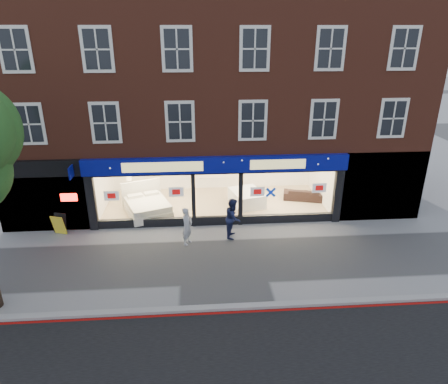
{
  "coord_description": "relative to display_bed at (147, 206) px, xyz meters",
  "views": [
    {
      "loc": [
        -0.9,
        -13.27,
        8.35
      ],
      "look_at": [
        0.27,
        2.5,
        1.83
      ],
      "focal_mm": 32.0,
      "sensor_mm": 36.0,
      "label": 1
    }
  ],
  "objects": [
    {
      "name": "display_bed",
      "position": [
        0.0,
        0.0,
        0.0
      ],
      "size": [
        2.61,
        2.84,
        1.31
      ],
      "rotation": [
        0.0,
        0.0,
        0.37
      ],
      "color": "silver",
      "rests_on": "showroom_floor"
    },
    {
      "name": "kerb_stone",
      "position": [
        3.28,
        -7.23,
        -0.41
      ],
      "size": [
        60.0,
        0.25,
        0.12
      ],
      "primitive_type": "cube",
      "color": "gray",
      "rests_on": "ground"
    },
    {
      "name": "building",
      "position": [
        3.27,
        2.61,
        6.21
      ],
      "size": [
        19.0,
        8.26,
        10.3
      ],
      "color": "brown",
      "rests_on": "ground"
    },
    {
      "name": "mattress_stack",
      "position": [
        4.88,
        0.68,
        -0.02
      ],
      "size": [
        1.81,
        2.07,
        0.7
      ],
      "rotation": [
        0.0,
        0.0,
        0.26
      ],
      "color": "white",
      "rests_on": "showroom_floor"
    },
    {
      "name": "pedestrian_blue",
      "position": [
        3.9,
        -2.42,
        0.41
      ],
      "size": [
        0.83,
        0.97,
        1.75
      ],
      "primitive_type": "imported",
      "rotation": [
        0.0,
        0.0,
        1.35
      ],
      "color": "#171D41",
      "rests_on": "ground"
    },
    {
      "name": "showroom_floor",
      "position": [
        3.28,
        0.92,
        -0.42
      ],
      "size": [
        11.0,
        4.5,
        0.1
      ],
      "primitive_type": "cube",
      "color": "tan",
      "rests_on": "ground"
    },
    {
      "name": "pedestrian_grey",
      "position": [
        1.95,
        -2.9,
        0.34
      ],
      "size": [
        0.62,
        0.7,
        1.61
      ],
      "primitive_type": "imported",
      "rotation": [
        0.0,
        0.0,
        1.06
      ],
      "color": "#ADAFB5",
      "rests_on": "ground"
    },
    {
      "name": "kerb_line",
      "position": [
        3.28,
        -7.43,
        -0.46
      ],
      "size": [
        60.0,
        0.1,
        0.01
      ],
      "primitive_type": "cube",
      "color": "#8C0A07",
      "rests_on": "ground"
    },
    {
      "name": "ground",
      "position": [
        3.28,
        -4.33,
        -0.47
      ],
      "size": [
        120.0,
        120.0,
        0.0
      ],
      "primitive_type": "plane",
      "color": "gray",
      "rests_on": "ground"
    },
    {
      "name": "sofa",
      "position": [
        7.88,
        1.07,
        -0.07
      ],
      "size": [
        2.15,
        1.27,
        0.59
      ],
      "primitive_type": "imported",
      "rotation": [
        0.0,
        0.0,
        2.89
      ],
      "color": "black",
      "rests_on": "showroom_floor"
    },
    {
      "name": "bedside_table",
      "position": [
        -1.12,
        2.17,
        -0.09
      ],
      "size": [
        0.58,
        0.58,
        0.55
      ],
      "primitive_type": "cube",
      "rotation": [
        0.0,
        0.0,
        0.37
      ],
      "color": "brown",
      "rests_on": "showroom_floor"
    },
    {
      "name": "a_board",
      "position": [
        -3.62,
        -1.63,
        -0.01
      ],
      "size": [
        0.68,
        0.54,
        0.91
      ],
      "primitive_type": "cube",
      "rotation": [
        0.0,
        0.0,
        -0.31
      ],
      "color": "yellow",
      "rests_on": "ground"
    }
  ]
}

